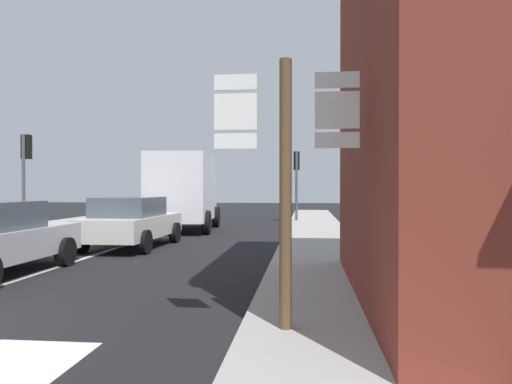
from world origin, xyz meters
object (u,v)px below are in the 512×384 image
(sedan_far, at_px, (131,221))
(route_sign_post, at_px, (286,173))
(delivery_truck, at_px, (184,190))
(traffic_light_near_left, at_px, (26,161))
(traffic_light_far_right, at_px, (297,170))

(sedan_far, xyz_separation_m, route_sign_post, (4.81, -8.08, 1.15))
(delivery_truck, distance_m, route_sign_post, 14.33)
(delivery_truck, bearing_deg, sedan_far, -91.51)
(traffic_light_near_left, bearing_deg, sedan_far, -32.72)
(delivery_truck, bearing_deg, traffic_light_near_left, -159.43)
(sedan_far, bearing_deg, delivery_truck, 88.49)
(route_sign_post, bearing_deg, traffic_light_near_left, 131.40)
(delivery_truck, xyz_separation_m, route_sign_post, (4.67, -13.55, 0.26))
(traffic_light_far_right, bearing_deg, route_sign_post, -89.28)
(sedan_far, xyz_separation_m, delivery_truck, (0.14, 5.48, 0.89))
(sedan_far, relative_size, delivery_truck, 0.82)
(sedan_far, xyz_separation_m, traffic_light_far_right, (4.58, 10.29, 1.85))
(delivery_truck, relative_size, traffic_light_near_left, 1.39)
(delivery_truck, distance_m, traffic_light_near_left, 5.95)
(delivery_truck, height_order, traffic_light_near_left, traffic_light_near_left)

